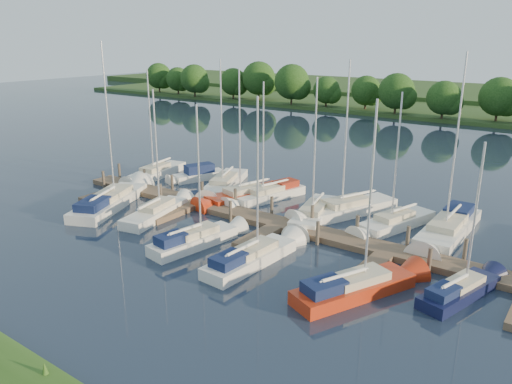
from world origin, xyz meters
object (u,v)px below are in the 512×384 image
Objects in this scene: dock at (276,227)px; sailboat_s_2 at (196,241)px; sailboat_n_0 at (155,174)px; sailboat_n_5 at (313,216)px; motorboat at (198,176)px.

dock is 4.20× the size of sailboat_s_2.
sailboat_n_0 is 17.53m from sailboat_s_2.
sailboat_s_2 is at bearing 53.35° from sailboat_n_5.
motorboat is at bearing -167.56° from sailboat_n_0.
sailboat_n_0 is 1.11× the size of sailboat_s_2.
sailboat_n_0 reaches higher than motorboat.
sailboat_s_2 is (10.39, -11.72, -0.03)m from motorboat.
dock is 6.00m from sailboat_s_2.
sailboat_n_0 is (-17.06, 4.69, 0.08)m from dock.
sailboat_s_2 is (-2.69, -5.36, 0.14)m from dock.
sailboat_n_5 is (1.05, 3.39, 0.07)m from dock.
sailboat_n_5 reaches higher than sailboat_s_2.
dock is at bearing 59.34° from sailboat_n_5.
sailboat_n_0 is at bearing 45.95° from motorboat.
dock is at bearing 177.21° from motorboat.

